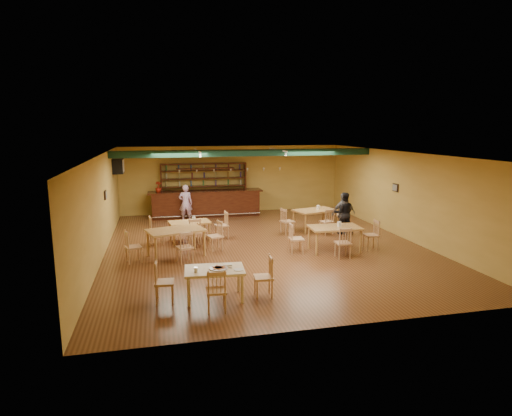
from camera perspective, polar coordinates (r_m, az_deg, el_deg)
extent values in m
plane|color=#502F17|center=(14.18, 1.07, -4.99)|extent=(12.00, 12.00, 0.00)
cube|color=#103120|center=(16.41, -1.27, 7.32)|extent=(10.00, 0.30, 0.25)
cube|color=white|center=(16.74, -7.79, 7.53)|extent=(0.05, 2.50, 0.05)
cube|color=white|center=(17.32, 2.91, 7.71)|extent=(0.05, 2.50, 0.05)
cube|color=white|center=(17.58, -17.81, 5.34)|extent=(0.34, 0.70, 0.48)
cube|color=black|center=(14.50, -19.35, 1.64)|extent=(0.04, 0.34, 0.28)
cube|color=black|center=(16.18, 18.01, 2.59)|extent=(0.04, 0.34, 0.28)
cube|color=black|center=(18.79, -6.65, 0.59)|extent=(4.89, 0.85, 1.13)
cube|color=black|center=(19.32, -6.89, 2.59)|extent=(3.78, 0.40, 2.28)
imported|color=maroon|center=(18.56, -12.84, 2.75)|extent=(0.33, 0.33, 0.45)
cube|color=#A06F39|center=(14.81, -8.77, -3.07)|extent=(1.46, 1.00, 0.68)
cube|color=#A06F39|center=(16.39, 7.78, -1.55)|extent=(1.75, 1.33, 0.78)
cube|color=#A06F39|center=(13.16, -10.55, -4.55)|extent=(1.85, 1.40, 0.82)
cube|color=#A06F39|center=(13.68, 10.34, -4.04)|extent=(1.60, 1.01, 0.78)
cube|color=beige|center=(9.85, -5.49, -9.99)|extent=(1.38, 0.95, 0.71)
cylinder|color=silver|center=(9.74, -4.98, -7.97)|extent=(0.43, 0.43, 0.01)
cylinder|color=#EAE5C6|center=(9.54, -7.98, -8.14)|extent=(0.08, 0.08, 0.11)
cube|color=white|center=(9.95, -3.77, -7.51)|extent=(0.21, 0.17, 0.03)
cube|color=silver|center=(9.80, -4.19, -7.78)|extent=(0.31, 0.26, 0.00)
cylinder|color=white|center=(9.63, -2.29, -8.17)|extent=(0.24, 0.24, 0.01)
imported|color=#944FAC|center=(17.87, -9.31, 0.64)|extent=(0.58, 0.41, 1.52)
imported|color=black|center=(15.89, 11.53, -0.68)|extent=(0.87, 0.76, 1.52)
imported|color=slate|center=(15.86, 11.54, -0.74)|extent=(0.89, 0.39, 1.50)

